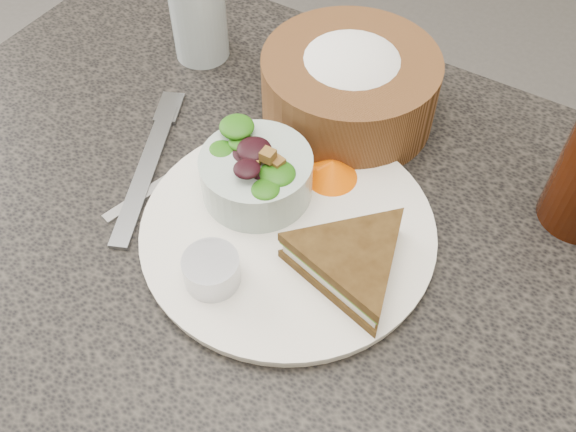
# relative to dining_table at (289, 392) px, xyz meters

# --- Properties ---
(dining_table) EXTENTS (1.00, 0.70, 0.75)m
(dining_table) POSITION_rel_dining_table_xyz_m (0.00, 0.00, 0.00)
(dining_table) COLOR black
(dining_table) RESTS_ON floor
(dinner_plate) EXTENTS (0.29, 0.29, 0.01)m
(dinner_plate) POSITION_rel_dining_table_xyz_m (-0.01, 0.01, 0.38)
(dinner_plate) COLOR silver
(dinner_plate) RESTS_ON dining_table
(sandwich) EXTENTS (0.18, 0.18, 0.04)m
(sandwich) POSITION_rel_dining_table_xyz_m (0.07, -0.01, 0.41)
(sandwich) COLOR #4A3416
(sandwich) RESTS_ON dinner_plate
(salad_bowl) EXTENTS (0.15, 0.15, 0.07)m
(salad_bowl) POSITION_rel_dining_table_xyz_m (-0.06, 0.03, 0.42)
(salad_bowl) COLOR #A5BAB0
(salad_bowl) RESTS_ON dinner_plate
(dressing_ramekin) EXTENTS (0.06, 0.06, 0.03)m
(dressing_ramekin) POSITION_rel_dining_table_xyz_m (-0.03, -0.08, 0.40)
(dressing_ramekin) COLOR #AAACB3
(dressing_ramekin) RESTS_ON dinner_plate
(orange_wedge) EXTENTS (0.07, 0.07, 0.03)m
(orange_wedge) POSITION_rel_dining_table_xyz_m (-0.00, 0.09, 0.40)
(orange_wedge) COLOR #F25D01
(orange_wedge) RESTS_ON dinner_plate
(fork) EXTENTS (0.10, 0.20, 0.01)m
(fork) POSITION_rel_dining_table_xyz_m (-0.19, -0.00, 0.38)
(fork) COLOR gray
(fork) RESTS_ON dining_table
(knife) EXTENTS (0.06, 0.19, 0.00)m
(knife) POSITION_rel_dining_table_xyz_m (-0.15, 0.01, 0.38)
(knife) COLOR #B8B8B9
(knife) RESTS_ON dining_table
(bread_basket) EXTENTS (0.22, 0.22, 0.11)m
(bread_basket) POSITION_rel_dining_table_xyz_m (-0.04, 0.20, 0.43)
(bread_basket) COLOR brown
(bread_basket) RESTS_ON dining_table
(water_glass) EXTENTS (0.08, 0.08, 0.10)m
(water_glass) POSITION_rel_dining_table_xyz_m (-0.26, 0.20, 0.43)
(water_glass) COLOR #AABBC2
(water_glass) RESTS_ON dining_table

